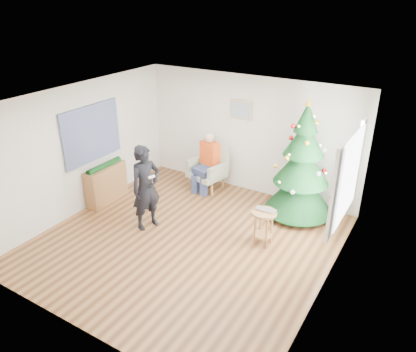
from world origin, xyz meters
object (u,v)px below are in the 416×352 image
Objects in this scene: console at (106,184)px; stool at (263,228)px; christmas_tree at (302,166)px; armchair at (209,173)px; standing_man at (146,188)px.

stool is at bearing 2.67° from console.
christmas_tree is 4.11m from console.
armchair is 1.01× the size of console.
christmas_tree reaches higher than armchair.
christmas_tree is at bearing -32.46° from standing_man.
standing_man is at bearing -15.08° from console.
christmas_tree is 3.02m from standing_man.
christmas_tree reaches higher than console.
stool is 3.57m from console.
armchair is 2.28m from console.
standing_man reaches higher than stool.
standing_man is (-0.15, -2.01, 0.45)m from armchair.
console is (-3.56, -0.24, 0.06)m from stool.
console is at bearing -157.49° from christmas_tree.
armchair is at bearing 177.03° from christmas_tree.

